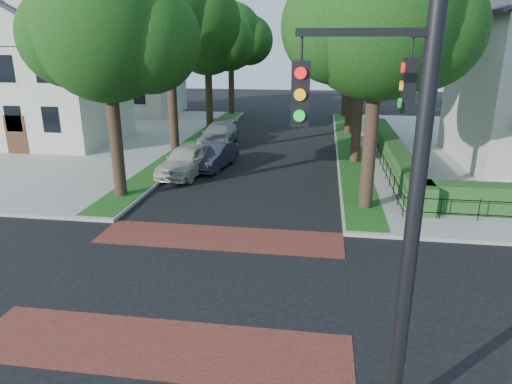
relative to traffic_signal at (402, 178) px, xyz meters
The scene contains 22 objects.
ground 8.09m from the traffic_signal, 137.91° to the left, with size 120.00×120.00×0.00m, color black.
sidewalk_nw 34.12m from the traffic_signal, 136.17° to the left, with size 30.00×30.00×0.15m, color gray.
crosswalk_far 10.20m from the traffic_signal, 122.69° to the left, with size 9.00×2.20×0.01m, color maroon.
crosswalk_near 6.89m from the traffic_signal, 166.05° to the left, with size 9.00×2.20×0.01m, color maroon.
grass_strip_ne 23.95m from the traffic_signal, 88.75° to the left, with size 1.60×29.80×0.02m, color #1E4E16.
grass_strip_nw 26.06m from the traffic_signal, 113.63° to the left, with size 1.60×29.80×0.02m, color #1E4E16.
tree_right_near 12.03m from the traffic_signal, 86.47° to the left, with size 7.75×6.67×10.66m.
tree_right_mid 19.95m from the traffic_signal, 87.89° to the left, with size 8.25×7.09×11.22m.
tree_right_far 28.73m from the traffic_signal, 88.57° to the left, with size 7.25×6.23×9.74m.
tree_right_back 37.74m from the traffic_signal, 88.91° to the left, with size 7.50×6.45×10.20m.
tree_left_near 15.74m from the traffic_signal, 131.45° to the left, with size 7.50×6.45×10.20m.
tree_left_mid 22.48m from the traffic_signal, 117.60° to the left, with size 8.00×6.88×11.48m.
tree_left_far 30.52m from the traffic_signal, 109.77° to the left, with size 7.00×6.02×9.86m.
tree_left_back 39.12m from the traffic_signal, 105.27° to the left, with size 7.75×6.66×10.44m.
hedge_main_road 20.01m from the traffic_signal, 81.75° to the left, with size 1.00×18.00×1.20m, color #19481D.
fence_main_road 19.95m from the traffic_signal, 84.08° to the left, with size 0.06×18.00×0.90m, color black, non-canonical shape.
house_left_near 30.29m from the traffic_signal, 132.28° to the left, with size 10.00×9.00×10.14m.
house_left_far 41.72m from the traffic_signal, 119.24° to the left, with size 10.00×9.00×10.14m.
traffic_signal is the anchor object (origin of this frame).
parked_car_front 18.28m from the traffic_signal, 118.36° to the left, with size 1.95×4.84×1.65m, color beige.
parked_car_middle 19.22m from the traffic_signal, 113.19° to the left, with size 1.51×4.34×1.43m, color #222433.
parked_car_rear 25.13m from the traffic_signal, 109.99° to the left, with size 2.13×5.24×1.52m, color gray.
Camera 1 is at (3.57, -11.82, 6.79)m, focal length 32.00 mm.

